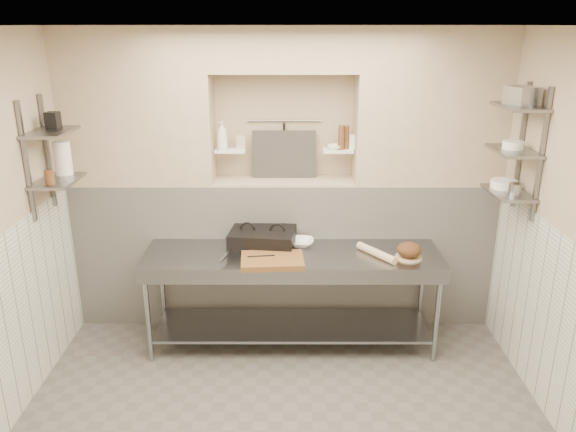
{
  "coord_description": "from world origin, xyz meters",
  "views": [
    {
      "loc": [
        0.04,
        -3.36,
        2.81
      ],
      "look_at": [
        0.04,
        0.9,
        1.35
      ],
      "focal_mm": 35.0,
      "sensor_mm": 36.0,
      "label": 1
    }
  ],
  "objects_px": {
    "bowl_alcove": "(334,147)",
    "jug_left": "(63,158)",
    "rolling_pin": "(376,253)",
    "bottle_soap": "(222,136)",
    "mixing_bowl": "(301,242)",
    "cutting_board": "(272,260)",
    "bread_loaf": "(409,250)",
    "prep_table": "(292,281)",
    "panini_press": "(263,238)"
  },
  "relations": [
    {
      "from": "bowl_alcove",
      "to": "jug_left",
      "type": "relative_size",
      "value": 0.48
    },
    {
      "from": "rolling_pin",
      "to": "bottle_soap",
      "type": "relative_size",
      "value": 1.71
    },
    {
      "from": "mixing_bowl",
      "to": "rolling_pin",
      "type": "distance_m",
      "value": 0.7
    },
    {
      "from": "cutting_board",
      "to": "bread_loaf",
      "type": "height_order",
      "value": "bread_loaf"
    },
    {
      "from": "cutting_board",
      "to": "prep_table",
      "type": "bearing_deg",
      "value": 48.99
    },
    {
      "from": "bottle_soap",
      "to": "jug_left",
      "type": "distance_m",
      "value": 1.38
    },
    {
      "from": "bottle_soap",
      "to": "bowl_alcove",
      "type": "height_order",
      "value": "bottle_soap"
    },
    {
      "from": "cutting_board",
      "to": "mixing_bowl",
      "type": "xyz_separation_m",
      "value": [
        0.25,
        0.4,
        0.01
      ]
    },
    {
      "from": "mixing_bowl",
      "to": "panini_press",
      "type": "bearing_deg",
      "value": -175.87
    },
    {
      "from": "bread_loaf",
      "to": "jug_left",
      "type": "distance_m",
      "value": 3.02
    },
    {
      "from": "rolling_pin",
      "to": "bowl_alcove",
      "type": "relative_size",
      "value": 3.33
    },
    {
      "from": "bottle_soap",
      "to": "jug_left",
      "type": "xyz_separation_m",
      "value": [
        -1.27,
        -0.52,
        -0.09
      ]
    },
    {
      "from": "prep_table",
      "to": "panini_press",
      "type": "bearing_deg",
      "value": 146.68
    },
    {
      "from": "prep_table",
      "to": "bowl_alcove",
      "type": "height_order",
      "value": "bowl_alcove"
    },
    {
      "from": "prep_table",
      "to": "jug_left",
      "type": "xyz_separation_m",
      "value": [
        -1.92,
        0.03,
        1.11
      ]
    },
    {
      "from": "mixing_bowl",
      "to": "bowl_alcove",
      "type": "distance_m",
      "value": 0.94
    },
    {
      "from": "mixing_bowl",
      "to": "bottle_soap",
      "type": "bearing_deg",
      "value": 154.18
    },
    {
      "from": "bread_loaf",
      "to": "bowl_alcove",
      "type": "height_order",
      "value": "bowl_alcove"
    },
    {
      "from": "bottle_soap",
      "to": "jug_left",
      "type": "height_order",
      "value": "bottle_soap"
    },
    {
      "from": "rolling_pin",
      "to": "bread_loaf",
      "type": "relative_size",
      "value": 2.09
    },
    {
      "from": "jug_left",
      "to": "bread_loaf",
      "type": "bearing_deg",
      "value": -2.3
    },
    {
      "from": "mixing_bowl",
      "to": "prep_table",
      "type": "bearing_deg",
      "value": -110.7
    },
    {
      "from": "bowl_alcove",
      "to": "jug_left",
      "type": "bearing_deg",
      "value": -166.96
    },
    {
      "from": "bottle_soap",
      "to": "prep_table",
      "type": "bearing_deg",
      "value": -40.52
    },
    {
      "from": "panini_press",
      "to": "cutting_board",
      "type": "height_order",
      "value": "panini_press"
    },
    {
      "from": "cutting_board",
      "to": "mixing_bowl",
      "type": "distance_m",
      "value": 0.47
    },
    {
      "from": "mixing_bowl",
      "to": "jug_left",
      "type": "height_order",
      "value": "jug_left"
    },
    {
      "from": "panini_press",
      "to": "mixing_bowl",
      "type": "xyz_separation_m",
      "value": [
        0.34,
        0.02,
        -0.05
      ]
    },
    {
      "from": "prep_table",
      "to": "bottle_soap",
      "type": "distance_m",
      "value": 1.47
    },
    {
      "from": "rolling_pin",
      "to": "bread_loaf",
      "type": "xyz_separation_m",
      "value": [
        0.27,
        -0.03,
        0.04
      ]
    },
    {
      "from": "panini_press",
      "to": "bread_loaf",
      "type": "bearing_deg",
      "value": -4.95
    },
    {
      "from": "bread_loaf",
      "to": "bottle_soap",
      "type": "bearing_deg",
      "value": 158.86
    },
    {
      "from": "rolling_pin",
      "to": "bowl_alcove",
      "type": "bearing_deg",
      "value": 118.69
    },
    {
      "from": "prep_table",
      "to": "rolling_pin",
      "type": "height_order",
      "value": "rolling_pin"
    },
    {
      "from": "bottle_soap",
      "to": "jug_left",
      "type": "bearing_deg",
      "value": -157.86
    },
    {
      "from": "mixing_bowl",
      "to": "bowl_alcove",
      "type": "relative_size",
      "value": 1.79
    },
    {
      "from": "bread_loaf",
      "to": "bottle_soap",
      "type": "xyz_separation_m",
      "value": [
        -1.64,
        0.64,
        0.86
      ]
    },
    {
      "from": "panini_press",
      "to": "mixing_bowl",
      "type": "relative_size",
      "value": 2.59
    },
    {
      "from": "panini_press",
      "to": "bread_loaf",
      "type": "xyz_separation_m",
      "value": [
        1.27,
        -0.26,
        -0.0
      ]
    },
    {
      "from": "bowl_alcove",
      "to": "bread_loaf",
      "type": "bearing_deg",
      "value": -46.8
    },
    {
      "from": "panini_press",
      "to": "rolling_pin",
      "type": "bearing_deg",
      "value": -6.23
    },
    {
      "from": "prep_table",
      "to": "bottle_soap",
      "type": "bearing_deg",
      "value": 139.48
    },
    {
      "from": "bread_loaf",
      "to": "bowl_alcove",
      "type": "bearing_deg",
      "value": 133.2
    },
    {
      "from": "cutting_board",
      "to": "bottle_soap",
      "type": "distance_m",
      "value": 1.27
    },
    {
      "from": "cutting_board",
      "to": "bottle_soap",
      "type": "bearing_deg",
      "value": 122.37
    },
    {
      "from": "panini_press",
      "to": "cutting_board",
      "type": "distance_m",
      "value": 0.39
    },
    {
      "from": "cutting_board",
      "to": "rolling_pin",
      "type": "relative_size",
      "value": 1.18
    },
    {
      "from": "prep_table",
      "to": "panini_press",
      "type": "xyz_separation_m",
      "value": [
        -0.27,
        0.18,
        0.34
      ]
    },
    {
      "from": "bread_loaf",
      "to": "prep_table",
      "type": "bearing_deg",
      "value": 175.05
    },
    {
      "from": "bottle_soap",
      "to": "bread_loaf",
      "type": "bearing_deg",
      "value": -21.14
    }
  ]
}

